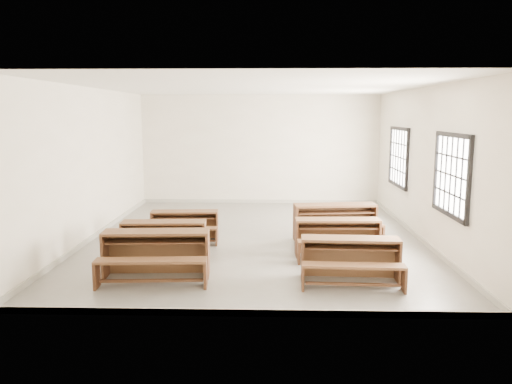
{
  "coord_description": "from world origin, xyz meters",
  "views": [
    {
      "loc": [
        0.3,
        -10.5,
        2.66
      ],
      "look_at": [
        0.0,
        0.0,
        1.0
      ],
      "focal_mm": 35.0,
      "sensor_mm": 36.0,
      "label": 1
    }
  ],
  "objects_px": {
    "desk_set_0": "(156,251)",
    "desk_set_2": "(185,224)",
    "desk_set_5": "(335,220)",
    "desk_set_3": "(350,256)",
    "desk_set_1": "(163,237)",
    "desk_set_4": "(338,235)"
  },
  "relations": [
    {
      "from": "desk_set_0",
      "to": "desk_set_5",
      "type": "height_order",
      "value": "desk_set_5"
    },
    {
      "from": "desk_set_1",
      "to": "desk_set_2",
      "type": "xyz_separation_m",
      "value": [
        0.16,
        1.33,
        -0.04
      ]
    },
    {
      "from": "desk_set_1",
      "to": "desk_set_4",
      "type": "relative_size",
      "value": 0.99
    },
    {
      "from": "desk_set_3",
      "to": "desk_set_2",
      "type": "bearing_deg",
      "value": 143.53
    },
    {
      "from": "desk_set_3",
      "to": "desk_set_5",
      "type": "distance_m",
      "value": 2.59
    },
    {
      "from": "desk_set_0",
      "to": "desk_set_4",
      "type": "relative_size",
      "value": 1.1
    },
    {
      "from": "desk_set_3",
      "to": "desk_set_0",
      "type": "bearing_deg",
      "value": -179.03
    },
    {
      "from": "desk_set_2",
      "to": "desk_set_3",
      "type": "bearing_deg",
      "value": -42.65
    },
    {
      "from": "desk_set_4",
      "to": "desk_set_2",
      "type": "bearing_deg",
      "value": 158.69
    },
    {
      "from": "desk_set_1",
      "to": "desk_set_4",
      "type": "bearing_deg",
      "value": 1.7
    },
    {
      "from": "desk_set_3",
      "to": "desk_set_4",
      "type": "relative_size",
      "value": 1.0
    },
    {
      "from": "desk_set_1",
      "to": "desk_set_5",
      "type": "xyz_separation_m",
      "value": [
        3.34,
        1.42,
        0.05
      ]
    },
    {
      "from": "desk_set_0",
      "to": "desk_set_4",
      "type": "bearing_deg",
      "value": 19.49
    },
    {
      "from": "desk_set_0",
      "to": "desk_set_5",
      "type": "distance_m",
      "value": 4.09
    },
    {
      "from": "desk_set_1",
      "to": "desk_set_5",
      "type": "height_order",
      "value": "desk_set_5"
    },
    {
      "from": "desk_set_0",
      "to": "desk_set_2",
      "type": "height_order",
      "value": "desk_set_0"
    },
    {
      "from": "desk_set_0",
      "to": "desk_set_3",
      "type": "xyz_separation_m",
      "value": [
        3.14,
        -0.09,
        -0.04
      ]
    },
    {
      "from": "desk_set_5",
      "to": "desk_set_3",
      "type": "bearing_deg",
      "value": -98.93
    },
    {
      "from": "desk_set_2",
      "to": "desk_set_4",
      "type": "xyz_separation_m",
      "value": [
        3.06,
        -1.1,
        0.05
      ]
    },
    {
      "from": "desk_set_3",
      "to": "desk_set_5",
      "type": "height_order",
      "value": "desk_set_5"
    },
    {
      "from": "desk_set_4",
      "to": "desk_set_1",
      "type": "bearing_deg",
      "value": -177.47
    },
    {
      "from": "desk_set_0",
      "to": "desk_set_2",
      "type": "relative_size",
      "value": 1.22
    }
  ]
}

